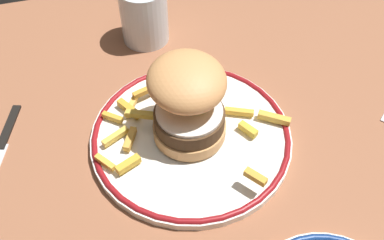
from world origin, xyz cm
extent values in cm
cube|color=#93593C|center=(0.00, 0.00, -2.00)|extent=(124.34, 82.18, 4.00)
cylinder|color=white|center=(-5.62, -0.45, 0.60)|extent=(27.57, 27.57, 1.20)
torus|color=maroon|center=(-5.62, -0.45, 1.20)|extent=(27.17, 27.17, 0.80)
cylinder|color=tan|center=(-5.86, -0.35, 2.50)|extent=(9.85, 9.85, 1.80)
cylinder|color=#462F1B|center=(-5.86, -0.35, 4.54)|extent=(9.36, 9.36, 2.28)
cylinder|color=white|center=(-5.86, -0.35, 5.93)|extent=(8.72, 8.72, 0.50)
ellipsoid|color=yellow|center=(-5.07, -0.07, 6.60)|extent=(2.60, 2.60, 1.40)
ellipsoid|color=tan|center=(-5.76, 1.37, 10.06)|extent=(11.56, 11.96, 5.69)
cube|color=gold|center=(-15.51, 5.28, 1.96)|extent=(2.83, 2.52, 0.72)
cube|color=gold|center=(6.07, -1.16, 2.07)|extent=(4.23, 3.42, 0.95)
cube|color=gold|center=(1.84, -2.06, 2.07)|extent=(2.22, 2.90, 0.94)
cube|color=gold|center=(-0.64, -10.48, 3.88)|extent=(2.44, 2.85, 0.91)
cube|color=gold|center=(0.09, 9.45, 1.98)|extent=(4.41, 2.72, 0.75)
cube|color=gold|center=(-13.88, 0.74, 2.04)|extent=(2.41, 3.58, 0.88)
cube|color=#EDB24B|center=(-12.61, 6.61, 1.98)|extent=(2.55, 3.73, 0.75)
cube|color=gold|center=(-17.62, -2.04, 1.97)|extent=(2.47, 2.97, 0.75)
cube|color=gold|center=(-14.84, -3.26, 2.10)|extent=(3.49, 2.25, 0.99)
cube|color=gold|center=(-9.88, 8.36, 2.78)|extent=(4.52, 2.10, 0.79)
cube|color=gold|center=(-13.04, 6.12, 2.06)|extent=(2.95, 4.07, 0.92)
cube|color=gold|center=(-11.86, 3.24, 3.65)|extent=(3.86, 2.31, 0.82)
cube|color=gold|center=(-15.69, 1.74, 2.00)|extent=(3.87, 2.49, 0.80)
cube|color=gold|center=(1.82, 1.33, 1.99)|extent=(4.06, 2.41, 0.78)
cylinder|color=silver|center=(-6.96, 23.64, 4.82)|extent=(7.91, 7.91, 9.65)
cylinder|color=silver|center=(-6.96, 23.64, 2.30)|extent=(7.28, 7.28, 4.60)
cube|color=black|center=(-30.02, 9.17, 0.30)|extent=(3.56, 7.99, 0.70)
camera|label=1|loc=(-15.36, -34.40, 46.01)|focal=39.10mm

